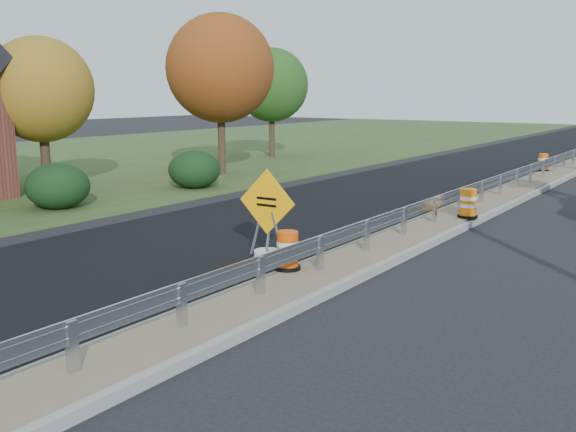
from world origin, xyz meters
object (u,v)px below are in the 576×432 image
Objects in this scene: caution_sign at (267,236)px; barrel_median_mid at (468,204)px; barrel_median_near at (288,251)px; barrel_median_far at (543,163)px.

barrel_median_mid is (2.52, 6.32, 0.10)m from caution_sign.
barrel_median_near is 0.94× the size of barrel_median_mid.
caution_sign is at bearing 139.79° from barrel_median_near.
barrel_median_near is 7.61m from barrel_median_mid.
barrel_median_near is at bearing -98.32° from barrel_median_mid.
caution_sign reaches higher than barrel_median_near.
barrel_median_mid is 13.09m from barrel_median_far.
barrel_median_far is at bearing 94.82° from barrel_median_mid.
barrel_median_mid reaches higher than barrel_median_far.
caution_sign is 2.47× the size of barrel_median_mid.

